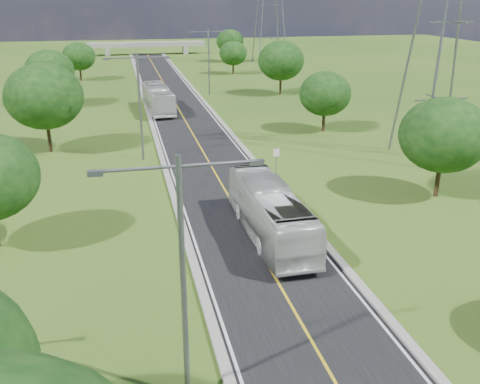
% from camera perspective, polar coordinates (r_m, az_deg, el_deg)
% --- Properties ---
extents(ground, '(260.00, 260.00, 0.00)m').
position_cam_1_polar(ground, '(67.23, -5.79, 7.41)').
color(ground, '#2C5016').
rests_on(ground, ground).
extents(road, '(8.00, 150.00, 0.06)m').
position_cam_1_polar(road, '(73.04, -6.39, 8.46)').
color(road, black).
rests_on(road, ground).
extents(curb_left, '(0.50, 150.00, 0.22)m').
position_cam_1_polar(curb_left, '(72.70, -9.75, 8.30)').
color(curb_left, gray).
rests_on(curb_left, ground).
extents(curb_right, '(0.50, 150.00, 0.22)m').
position_cam_1_polar(curb_right, '(73.60, -3.07, 8.71)').
color(curb_right, gray).
rests_on(curb_right, ground).
extents(speed_limit_sign, '(0.55, 0.09, 2.40)m').
position_cam_1_polar(speed_limit_sign, '(46.91, 3.88, 3.75)').
color(speed_limit_sign, slate).
rests_on(speed_limit_sign, ground).
extents(overpass, '(30.00, 3.00, 3.20)m').
position_cam_1_polar(overpass, '(145.82, -9.92, 15.18)').
color(overpass, gray).
rests_on(overpass, ground).
extents(streetlight_near_left, '(5.90, 0.25, 10.00)m').
position_cam_1_polar(streetlight_near_left, '(19.41, -6.16, -7.59)').
color(streetlight_near_left, slate).
rests_on(streetlight_near_left, ground).
extents(streetlight_mid_left, '(5.90, 0.25, 10.00)m').
position_cam_1_polar(streetlight_mid_left, '(50.92, -10.68, 9.81)').
color(streetlight_mid_left, slate).
rests_on(streetlight_mid_left, ground).
extents(streetlight_far_right, '(5.90, 0.25, 10.00)m').
position_cam_1_polar(streetlight_far_right, '(84.68, -3.36, 14.24)').
color(streetlight_far_right, slate).
rests_on(streetlight_far_right, ground).
extents(power_tower_near, '(9.00, 6.40, 28.00)m').
position_cam_1_polar(power_tower_near, '(53.99, 21.86, 17.98)').
color(power_tower_near, slate).
rests_on(power_tower_near, ground).
extents(tree_lc, '(7.56, 7.56, 8.79)m').
position_cam_1_polar(tree_lc, '(56.35, -20.18, 9.54)').
color(tree_lc, black).
rests_on(tree_lc, ground).
extents(tree_ld, '(6.72, 6.72, 7.82)m').
position_cam_1_polar(tree_ld, '(80.25, -19.64, 12.07)').
color(tree_ld, black).
rests_on(tree_ld, ground).
extents(tree_le, '(5.88, 5.88, 6.84)m').
position_cam_1_polar(tree_le, '(103.84, -16.82, 13.68)').
color(tree_le, black).
rests_on(tree_le, ground).
extents(tree_rb, '(6.72, 6.72, 7.82)m').
position_cam_1_polar(tree_rb, '(43.52, 20.91, 5.70)').
color(tree_rb, black).
rests_on(tree_rb, ground).
extents(tree_rc, '(5.88, 5.88, 6.84)m').
position_cam_1_polar(tree_rc, '(62.35, 9.06, 10.31)').
color(tree_rc, black).
rests_on(tree_rc, ground).
extents(tree_rd, '(7.14, 7.14, 8.30)m').
position_cam_1_polar(tree_rd, '(85.31, 4.40, 13.80)').
color(tree_rd, black).
rests_on(tree_rd, ground).
extents(tree_re, '(5.46, 5.46, 6.35)m').
position_cam_1_polar(tree_re, '(107.95, -0.74, 14.58)').
color(tree_re, black).
rests_on(tree_re, ground).
extents(tree_rf, '(6.30, 6.30, 7.33)m').
position_cam_1_polar(tree_rf, '(128.11, -1.07, 15.78)').
color(tree_rf, black).
rests_on(tree_rf, ground).
extents(bus_outbound, '(3.03, 12.29, 3.41)m').
position_cam_1_polar(bus_outbound, '(34.53, 3.25, -2.18)').
color(bus_outbound, silver).
rests_on(bus_outbound, road).
extents(bus_inbound, '(3.56, 12.49, 3.44)m').
position_cam_1_polar(bus_inbound, '(73.63, -8.72, 9.83)').
color(bus_inbound, silver).
rests_on(bus_inbound, road).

